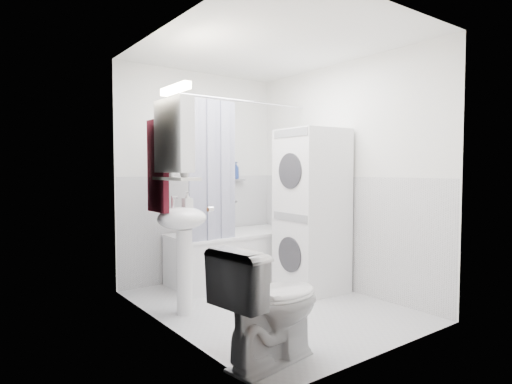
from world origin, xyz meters
TOP-DOWN VIEW (x-y plane):
  - floor at (0.00, 0.00)m, footprint 2.60×2.60m
  - room_walls at (0.00, 0.00)m, footprint 2.60×2.60m
  - wainscot at (0.00, 0.29)m, footprint 1.98×2.58m
  - door at (-0.95, -0.55)m, footprint 0.05×2.00m
  - bathtub at (0.23, 0.92)m, footprint 1.47×0.70m
  - tub_spout at (0.43, 1.25)m, footprint 0.04×0.12m
  - curtain_rod at (0.23, 0.63)m, footprint 1.65×0.02m
  - shower_curtain at (-0.22, 0.63)m, footprint 0.55×0.02m
  - sink at (-0.75, 0.26)m, footprint 0.44×0.37m
  - medicine_cabinet at (-0.90, 0.10)m, footprint 0.13×0.50m
  - shelf at (-0.89, 0.10)m, footprint 0.18×0.54m
  - shower_caddy at (0.48, 1.24)m, footprint 0.22×0.06m
  - towel at (-0.94, 0.35)m, footprint 0.07×0.34m
  - washer_dryer at (0.68, 0.13)m, footprint 0.64×0.63m
  - toilet at (-0.72, -0.93)m, footprint 0.84×0.55m
  - soap_pump at (-0.71, 0.25)m, footprint 0.08×0.17m
  - shelf_bottle at (-0.89, -0.05)m, footprint 0.07×0.18m
  - shelf_cup at (-0.89, 0.22)m, footprint 0.10×0.09m
  - shampoo_a at (0.35, 1.24)m, footprint 0.13×0.17m
  - shampoo_b at (0.47, 1.24)m, footprint 0.08×0.21m

SIDE VIEW (x-z plane):
  - floor at x=0.00m, z-range 0.00..0.00m
  - bathtub at x=0.23m, z-range 0.03..0.59m
  - toilet at x=-0.72m, z-range 0.00..0.77m
  - wainscot at x=0.00m, z-range -0.69..1.89m
  - sink at x=-0.75m, z-range 0.18..1.22m
  - washer_dryer at x=0.68m, z-range 0.00..1.69m
  - tub_spout at x=0.43m, z-range 0.87..0.90m
  - soap_pump at x=-0.71m, z-range 0.91..0.99m
  - door at x=-0.95m, z-range 0.00..2.00m
  - shower_caddy at x=0.48m, z-range 1.14..1.16m
  - shelf at x=-0.89m, z-range 1.19..1.21m
  - shampoo_b at x=0.47m, z-range 1.16..1.24m
  - shampoo_a at x=0.35m, z-range 1.16..1.29m
  - shelf_bottle at x=-0.89m, z-range 1.21..1.28m
  - shower_curtain at x=-0.22m, z-range 0.52..1.98m
  - shelf_cup at x=-0.89m, z-range 1.21..1.31m
  - towel at x=-0.94m, z-range 0.92..1.74m
  - room_walls at x=0.00m, z-range 0.19..2.79m
  - medicine_cabinet at x=-0.90m, z-range 1.21..1.92m
  - curtain_rod at x=0.23m, z-range 1.99..2.01m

